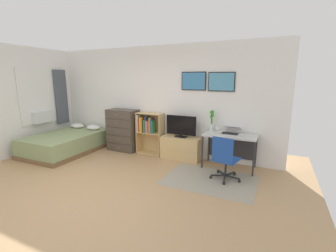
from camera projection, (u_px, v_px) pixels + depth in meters
ground_plane at (92, 191)px, 3.99m from camera, size 7.20×7.20×0.00m
wall_back_with_posters at (158, 101)px, 5.86m from camera, size 6.12×0.09×2.70m
area_rug at (210, 180)px, 4.41m from camera, size 1.70×1.20×0.01m
bed at (66, 143)px, 6.07m from camera, size 1.42×2.01×0.61m
dresser at (123, 130)px, 6.16m from camera, size 0.82×0.46×1.10m
bookshelf at (148, 129)px, 5.89m from camera, size 0.69×0.30×1.05m
tv_stand at (181, 148)px, 5.53m from camera, size 0.95×0.41×0.54m
television at (181, 127)px, 5.40m from camera, size 0.74×0.16×0.51m
desk at (230, 140)px, 4.97m from camera, size 1.10×0.58×0.74m
office_chair at (224, 157)px, 4.31m from camera, size 0.58×0.57×0.86m
laptop at (231, 131)px, 4.98m from camera, size 0.38×0.40×0.16m
computer_mouse at (242, 135)px, 4.76m from camera, size 0.06×0.10×0.03m
bamboo_vase at (212, 120)px, 5.17m from camera, size 0.10×0.10×0.48m
wine_glass at (217, 128)px, 4.91m from camera, size 0.07×0.07×0.18m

